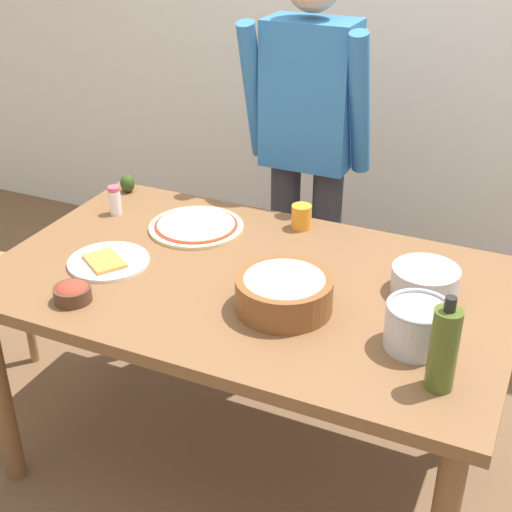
{
  "coord_description": "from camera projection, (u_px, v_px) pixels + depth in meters",
  "views": [
    {
      "loc": [
        0.82,
        -1.74,
        1.88
      ],
      "look_at": [
        0.0,
        0.05,
        0.81
      ],
      "focal_mm": 50.49,
      "sensor_mm": 36.0,
      "label": 1
    }
  ],
  "objects": [
    {
      "name": "plate_with_slice",
      "position": [
        108.0,
        261.0,
        2.3
      ],
      "size": [
        0.26,
        0.26,
        0.02
      ],
      "color": "white",
      "rests_on": "dining_table"
    },
    {
      "name": "steel_pot",
      "position": [
        417.0,
        325.0,
        1.87
      ],
      "size": [
        0.17,
        0.17,
        0.13
      ],
      "color": "#B7B7BC",
      "rests_on": "dining_table"
    },
    {
      "name": "pizza_raw_on_board",
      "position": [
        196.0,
        226.0,
        2.52
      ],
      "size": [
        0.33,
        0.33,
        0.02
      ],
      "color": "beige",
      "rests_on": "dining_table"
    },
    {
      "name": "cup_orange",
      "position": [
        301.0,
        217.0,
        2.51
      ],
      "size": [
        0.07,
        0.07,
        0.08
      ],
      "primitive_type": "cylinder",
      "color": "orange",
      "rests_on": "dining_table"
    },
    {
      "name": "salt_shaker",
      "position": [
        115.0,
        200.0,
        2.61
      ],
      "size": [
        0.04,
        0.04,
        0.11
      ],
      "color": "white",
      "rests_on": "dining_table"
    },
    {
      "name": "olive_oil_bottle",
      "position": [
        444.0,
        349.0,
        1.7
      ],
      "size": [
        0.07,
        0.07,
        0.26
      ],
      "color": "#47561E",
      "rests_on": "dining_table"
    },
    {
      "name": "small_sauce_bowl",
      "position": [
        72.0,
        292.0,
        2.09
      ],
      "size": [
        0.11,
        0.11,
        0.06
      ],
      "color": "#4C2D1E",
      "rests_on": "dining_table"
    },
    {
      "name": "popcorn_bowl",
      "position": [
        284.0,
        290.0,
        2.04
      ],
      "size": [
        0.28,
        0.28,
        0.11
      ],
      "color": "brown",
      "rests_on": "dining_table"
    },
    {
      "name": "avocado",
      "position": [
        127.0,
        183.0,
        2.79
      ],
      "size": [
        0.06,
        0.06,
        0.07
      ],
      "primitive_type": "ellipsoid",
      "color": "#2D4219",
      "rests_on": "dining_table"
    },
    {
      "name": "person_cook",
      "position": [
        308.0,
        142.0,
        2.78
      ],
      "size": [
        0.49,
        0.25,
        1.62
      ],
      "color": "#2D2D38",
      "rests_on": "ground"
    },
    {
      "name": "ground",
      "position": [
        250.0,
        460.0,
        2.59
      ],
      "size": [
        8.0,
        8.0,
        0.0
      ],
      "primitive_type": "plane",
      "color": "brown"
    },
    {
      "name": "dining_table",
      "position": [
        249.0,
        302.0,
        2.27
      ],
      "size": [
        1.6,
        0.96,
        0.76
      ],
      "color": "brown",
      "rests_on": "ground"
    },
    {
      "name": "mixing_bowl_steel",
      "position": [
        425.0,
        280.0,
        2.13
      ],
      "size": [
        0.2,
        0.2,
        0.08
      ],
      "color": "#B7B7BC",
      "rests_on": "dining_table"
    },
    {
      "name": "wall_back",
      "position": [
        398.0,
        12.0,
        3.24
      ],
      "size": [
        5.6,
        0.1,
        2.6
      ],
      "primitive_type": "cube",
      "color": "silver",
      "rests_on": "ground"
    }
  ]
}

